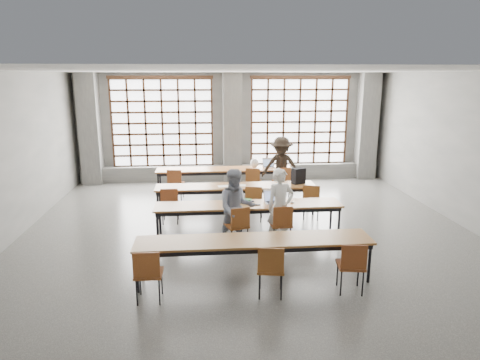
% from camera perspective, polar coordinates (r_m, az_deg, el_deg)
% --- Properties ---
extents(floor, '(11.00, 11.00, 0.00)m').
position_cam_1_polar(floor, '(9.30, 1.34, -7.75)').
color(floor, '#4B4B48').
rests_on(floor, ground).
extents(ceiling, '(11.00, 11.00, 0.00)m').
position_cam_1_polar(ceiling, '(8.65, 1.48, 14.35)').
color(ceiling, silver).
rests_on(ceiling, floor).
extents(wall_back, '(10.00, 0.00, 10.00)m').
position_cam_1_polar(wall_back, '(14.23, -1.13, 7.11)').
color(wall_back, '#5A5B58').
rests_on(wall_back, floor).
extents(wall_front, '(10.00, 0.00, 10.00)m').
position_cam_1_polar(wall_front, '(3.66, 11.52, -13.77)').
color(wall_front, '#5A5B58').
rests_on(wall_front, floor).
extents(wall_right, '(0.00, 11.00, 11.00)m').
position_cam_1_polar(wall_right, '(10.61, 29.37, 2.99)').
color(wall_right, '#5A5B58').
rests_on(wall_right, floor).
extents(column_left, '(0.60, 0.55, 3.50)m').
position_cam_1_polar(column_left, '(14.35, -19.39, 6.39)').
color(column_left, '#50504E').
rests_on(column_left, floor).
extents(column_mid, '(0.60, 0.55, 3.50)m').
position_cam_1_polar(column_mid, '(13.95, -1.04, 6.97)').
color(column_mid, '#50504E').
rests_on(column_mid, floor).
extents(column_right, '(0.60, 0.55, 3.50)m').
position_cam_1_polar(column_right, '(14.96, 16.55, 6.87)').
color(column_right, '#50504E').
rests_on(column_right, floor).
extents(window_left, '(3.32, 0.12, 3.00)m').
position_cam_1_polar(window_left, '(14.15, -10.31, 7.46)').
color(window_left, white).
rests_on(window_left, wall_back).
extents(window_right, '(3.32, 0.12, 3.00)m').
position_cam_1_polar(window_right, '(14.46, 7.90, 7.69)').
color(window_right, white).
rests_on(window_right, wall_back).
extents(sill_ledge, '(9.80, 0.35, 0.50)m').
position_cam_1_polar(sill_ledge, '(14.29, -1.04, 1.03)').
color(sill_ledge, '#50504E').
rests_on(sill_ledge, floor).
extents(desk_row_a, '(4.00, 0.70, 0.73)m').
position_cam_1_polar(desk_row_a, '(12.64, -2.08, 1.25)').
color(desk_row_a, brown).
rests_on(desk_row_a, floor).
extents(desk_row_b, '(4.00, 0.70, 0.73)m').
position_cam_1_polar(desk_row_b, '(10.72, -0.56, -1.07)').
color(desk_row_b, brown).
rests_on(desk_row_b, floor).
extents(desk_row_c, '(4.00, 0.70, 0.73)m').
position_cam_1_polar(desk_row_c, '(9.20, 1.13, -3.61)').
color(desk_row_c, brown).
rests_on(desk_row_c, floor).
extents(desk_row_d, '(4.00, 0.70, 0.73)m').
position_cam_1_polar(desk_row_d, '(7.30, 1.88, -8.39)').
color(desk_row_d, brown).
rests_on(desk_row_d, floor).
extents(chair_back_left, '(0.48, 0.48, 0.88)m').
position_cam_1_polar(chair_back_left, '(12.07, -8.62, -0.14)').
color(chair_back_left, maroon).
rests_on(chair_back_left, floor).
extents(chair_back_mid, '(0.51, 0.51, 0.88)m').
position_cam_1_polar(chair_back_mid, '(12.13, 1.78, 0.08)').
color(chair_back_mid, '#672F14').
rests_on(chair_back_mid, floor).
extents(chair_back_right, '(0.50, 0.51, 0.88)m').
position_cam_1_polar(chair_back_right, '(12.26, 5.67, 0.17)').
color(chair_back_right, brown).
rests_on(chair_back_right, floor).
extents(chair_mid_left, '(0.42, 0.43, 0.88)m').
position_cam_1_polar(chair_mid_left, '(10.14, -9.33, -2.88)').
color(chair_mid_left, brown).
rests_on(chair_mid_left, floor).
extents(chair_mid_centre, '(0.49, 0.50, 0.88)m').
position_cam_1_polar(chair_mid_centre, '(10.19, 1.88, -2.62)').
color(chair_mid_centre, brown).
rests_on(chair_mid_centre, floor).
extents(chair_mid_right, '(0.52, 0.53, 0.88)m').
position_cam_1_polar(chair_mid_right, '(10.45, 9.49, -2.39)').
color(chair_mid_right, brown).
rests_on(chair_mid_right, floor).
extents(chair_front_left, '(0.52, 0.53, 0.88)m').
position_cam_1_polar(chair_front_left, '(8.62, -0.25, -5.71)').
color(chair_front_left, brown).
rests_on(chair_front_left, floor).
extents(chair_front_right, '(0.44, 0.45, 0.88)m').
position_cam_1_polar(chair_front_right, '(8.74, 5.54, -5.52)').
color(chair_front_right, brown).
rests_on(chair_front_right, floor).
extents(chair_near_left, '(0.43, 0.43, 0.88)m').
position_cam_1_polar(chair_near_left, '(6.78, -12.19, -11.71)').
color(chair_near_left, brown).
rests_on(chair_near_left, floor).
extents(chair_near_mid, '(0.48, 0.49, 0.88)m').
position_cam_1_polar(chair_near_mid, '(6.80, 4.12, -11.31)').
color(chair_near_mid, brown).
rests_on(chair_near_mid, floor).
extents(chair_near_right, '(0.47, 0.48, 0.88)m').
position_cam_1_polar(chair_near_right, '(7.12, 14.71, -10.58)').
color(chair_near_right, brown).
rests_on(chair_near_right, floor).
extents(student_male, '(0.66, 0.51, 1.60)m').
position_cam_1_polar(student_male, '(8.77, 5.40, -3.61)').
color(student_male, silver).
rests_on(student_male, floor).
extents(student_female, '(0.84, 0.69, 1.61)m').
position_cam_1_polar(student_female, '(8.66, -0.48, -3.76)').
color(student_female, navy).
rests_on(student_female, floor).
extents(student_back, '(1.25, 0.94, 1.72)m').
position_cam_1_polar(student_back, '(12.30, 5.51, 1.77)').
color(student_back, black).
rests_on(student_back, floor).
extents(laptop_front, '(0.39, 0.35, 0.26)m').
position_cam_1_polar(laptop_front, '(9.34, 4.38, -2.56)').
color(laptop_front, '#ADADB2').
rests_on(laptop_front, desk_row_c).
extents(laptop_back, '(0.38, 0.33, 0.26)m').
position_cam_1_polar(laptop_back, '(12.86, 3.89, 2.02)').
color(laptop_back, '#B0B0B5').
rests_on(laptop_back, desk_row_a).
extents(mouse, '(0.11, 0.09, 0.04)m').
position_cam_1_polar(mouse, '(9.30, 6.98, -2.96)').
color(mouse, white).
rests_on(mouse, desk_row_c).
extents(green_box, '(0.27, 0.16, 0.09)m').
position_cam_1_polar(green_box, '(9.24, 0.77, -2.81)').
color(green_box, green).
rests_on(green_box, desk_row_c).
extents(phone, '(0.13, 0.07, 0.01)m').
position_cam_1_polar(phone, '(9.10, 2.33, -3.32)').
color(phone, black).
rests_on(phone, desk_row_c).
extents(paper_sheet_b, '(0.32, 0.25, 0.00)m').
position_cam_1_polar(paper_sheet_b, '(10.63, -2.16, -0.83)').
color(paper_sheet_b, white).
rests_on(paper_sheet_b, desk_row_b).
extents(paper_sheet_c, '(0.32, 0.24, 0.00)m').
position_cam_1_polar(paper_sheet_c, '(10.71, -0.03, -0.71)').
color(paper_sheet_c, silver).
rests_on(paper_sheet_c, desk_row_b).
extents(backpack, '(0.37, 0.31, 0.40)m').
position_cam_1_polar(backpack, '(10.94, 7.80, 0.55)').
color(backpack, black).
rests_on(backpack, desk_row_b).
extents(plastic_bag, '(0.26, 0.21, 0.29)m').
position_cam_1_polar(plastic_bag, '(12.73, 1.96, 2.29)').
color(plastic_bag, white).
rests_on(plastic_bag, desk_row_a).
extents(red_pouch, '(0.20, 0.09, 0.06)m').
position_cam_1_polar(red_pouch, '(6.87, -12.08, -11.70)').
color(red_pouch, '#A9141F').
rests_on(red_pouch, chair_near_left).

